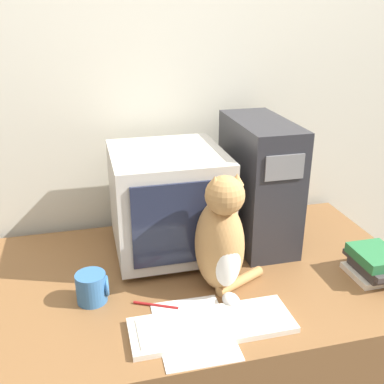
% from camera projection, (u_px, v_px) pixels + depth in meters
% --- Properties ---
extents(wall_back, '(7.00, 0.05, 2.50)m').
position_uv_depth(wall_back, '(163.00, 98.00, 1.81)').
color(wall_back, beige).
rests_on(wall_back, ground_plane).
extents(desk, '(1.54, 0.87, 0.73)m').
position_uv_depth(desk, '(193.00, 356.00, 1.70)').
color(desk, brown).
rests_on(desk, ground_plane).
extents(crt_monitor, '(0.40, 0.42, 0.39)m').
position_uv_depth(crt_monitor, '(168.00, 201.00, 1.64)').
color(crt_monitor, '#BCB7AD').
rests_on(crt_monitor, desk).
extents(computer_tower, '(0.20, 0.42, 0.48)m').
position_uv_depth(computer_tower, '(258.00, 182.00, 1.71)').
color(computer_tower, '#28282D').
rests_on(computer_tower, desk).
extents(keyboard, '(0.48, 0.16, 0.02)m').
position_uv_depth(keyboard, '(212.00, 325.00, 1.29)').
color(keyboard, silver).
rests_on(keyboard, desk).
extents(cat, '(0.25, 0.25, 0.41)m').
position_uv_depth(cat, '(221.00, 240.00, 1.42)').
color(cat, '#B7844C').
rests_on(cat, desk).
extents(book_stack, '(0.15, 0.20, 0.10)m').
position_uv_depth(book_stack, '(374.00, 264.00, 1.53)').
color(book_stack, beige).
rests_on(book_stack, desk).
extents(pen, '(0.13, 0.07, 0.01)m').
position_uv_depth(pen, '(156.00, 305.00, 1.39)').
color(pen, maroon).
rests_on(pen, desk).
extents(paper_sheet, '(0.22, 0.30, 0.00)m').
position_uv_depth(paper_sheet, '(194.00, 330.00, 1.29)').
color(paper_sheet, white).
rests_on(paper_sheet, desk).
extents(mug, '(0.10, 0.09, 0.10)m').
position_uv_depth(mug, '(92.00, 288.00, 1.40)').
color(mug, '#33669E').
rests_on(mug, desk).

